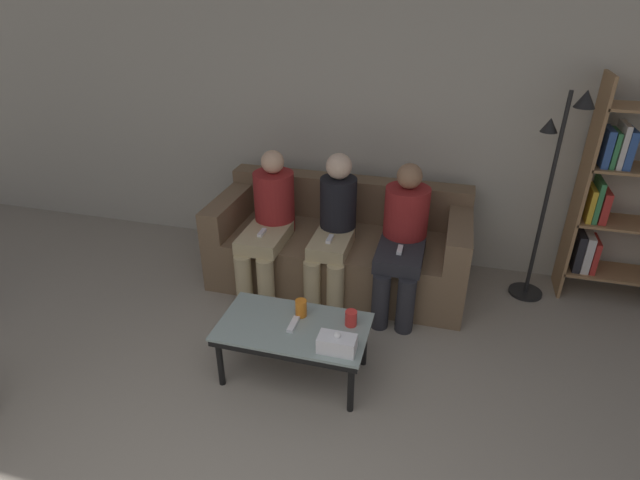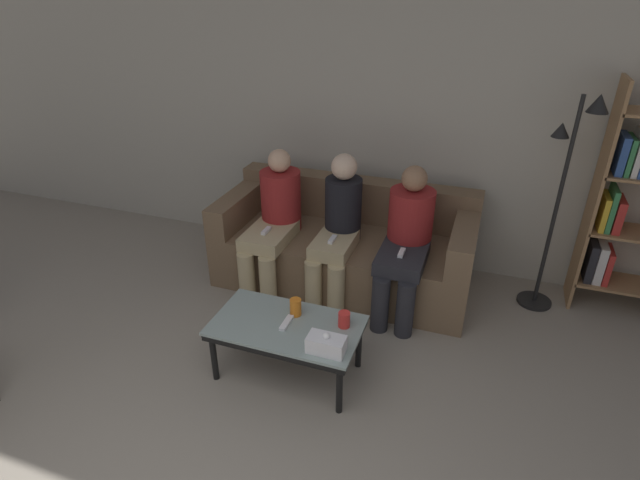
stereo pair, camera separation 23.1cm
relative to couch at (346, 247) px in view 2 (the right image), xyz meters
The scene contains 12 objects.
wall_back 1.13m from the couch, 90.00° to the left, with size 12.00×0.06×2.60m.
couch is the anchor object (origin of this frame).
coffee_table 1.23m from the couch, 90.49° to the right, with size 0.93×0.52×0.39m.
cup_near_left 1.13m from the couch, 89.70° to the right, with size 0.07×0.07×0.11m.
cup_near_right 1.19m from the couch, 73.68° to the right, with size 0.07×0.07×0.10m.
tissue_box 1.43m from the couch, 77.64° to the right, with size 0.22×0.12×0.13m.
game_remote 1.24m from the couch, 90.49° to the right, with size 0.04×0.15×0.02m.
bookshelf 2.16m from the couch, ahead, with size 0.79×0.32×1.72m.
standing_lamp 1.70m from the couch, ahead, with size 0.31×0.26×1.64m.
seated_person_left_end 0.65m from the couch, 156.70° to the right, with size 0.33×0.73×1.12m.
seated_person_mid_left 0.37m from the couch, 90.00° to the right, with size 0.31×0.65×1.14m.
seated_person_mid_right 0.64m from the couch, 22.80° to the right, with size 0.34×0.72×1.11m.
Camera 2 is at (1.02, -0.55, 2.30)m, focal length 28.00 mm.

